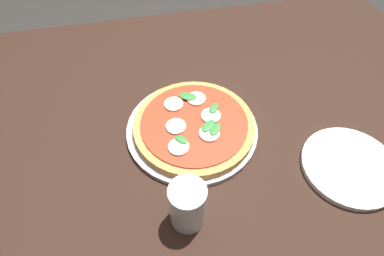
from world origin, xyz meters
TOP-DOWN VIEW (x-y plane):
  - ground_plane at (0.00, 0.00)m, footprint 6.00×6.00m
  - dining_table at (0.00, 0.00)m, footprint 1.40×1.13m
  - serving_tray at (-0.07, 0.03)m, footprint 0.33×0.33m
  - pizza at (-0.06, 0.02)m, footprint 0.30×0.30m
  - plate_white at (0.26, -0.16)m, footprint 0.22×0.22m
  - glass_cup at (-0.12, -0.20)m, footprint 0.07×0.07m

SIDE VIEW (x-z plane):
  - ground_plane at x=0.00m, z-range 0.00..0.00m
  - dining_table at x=0.00m, z-range 0.28..1.01m
  - serving_tray at x=-0.07m, z-range 0.73..0.74m
  - plate_white at x=0.26m, z-range 0.73..0.74m
  - pizza at x=-0.06m, z-range 0.74..0.77m
  - glass_cup at x=-0.12m, z-range 0.73..0.84m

